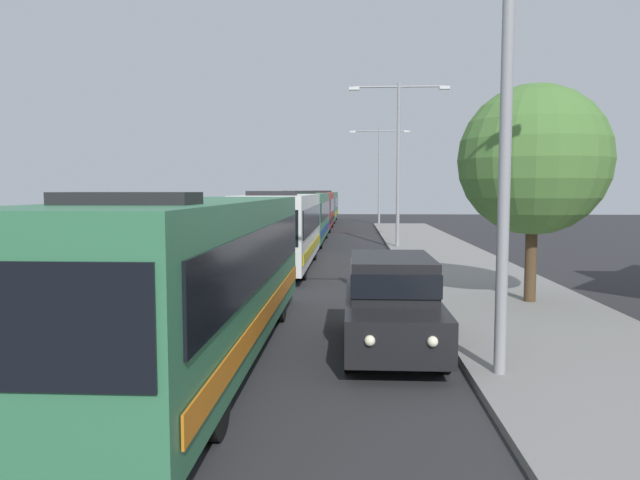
{
  "coord_description": "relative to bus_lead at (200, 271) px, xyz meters",
  "views": [
    {
      "loc": [
        1.6,
        -0.6,
        3.23
      ],
      "look_at": [
        0.72,
        15.61,
        1.87
      ],
      "focal_mm": 33.24,
      "sensor_mm": 36.0,
      "label": 1
    }
  ],
  "objects": [
    {
      "name": "bus_lead",
      "position": [
        0.0,
        0.0,
        0.0
      ],
      "size": [
        2.58,
        11.96,
        3.21
      ],
      "color": "#33724C",
      "rests_on": "ground_plane"
    },
    {
      "name": "bus_second_in_line",
      "position": [
        -0.0,
        13.29,
        -0.0
      ],
      "size": [
        2.58,
        10.51,
        3.21
      ],
      "color": "silver",
      "rests_on": "ground_plane"
    },
    {
      "name": "bus_middle",
      "position": [
        -0.0,
        25.15,
        -0.0
      ],
      "size": [
        2.58,
        11.73,
        3.21
      ],
      "color": "#33724C",
      "rests_on": "ground_plane"
    },
    {
      "name": "bus_fourth_in_line",
      "position": [
        -0.0,
        37.51,
        -0.0
      ],
      "size": [
        2.58,
        10.64,
        3.21
      ],
      "color": "maroon",
      "rests_on": "ground_plane"
    },
    {
      "name": "bus_rear",
      "position": [
        0.0,
        50.01,
        0.0
      ],
      "size": [
        2.58,
        12.36,
        3.21
      ],
      "color": "#33724C",
      "rests_on": "ground_plane"
    },
    {
      "name": "white_suv",
      "position": [
        3.7,
        0.83,
        -0.66
      ],
      "size": [
        1.86,
        4.82,
        1.9
      ],
      "color": "black",
      "rests_on": "ground_plane"
    },
    {
      "name": "box_truck_oncoming",
      "position": [
        -3.3,
        57.39,
        0.02
      ],
      "size": [
        2.35,
        7.64,
        3.15
      ],
      "color": "navy",
      "rests_on": "ground_plane"
    },
    {
      "name": "streetlamp_near",
      "position": [
        5.4,
        -1.13,
        3.62
      ],
      "size": [
        5.65,
        0.28,
        8.48
      ],
      "color": "gray",
      "rests_on": "sidewalk"
    },
    {
      "name": "streetlamp_mid",
      "position": [
        5.4,
        21.7,
        3.81
      ],
      "size": [
        5.42,
        0.28,
        8.87
      ],
      "color": "gray",
      "rests_on": "sidewalk"
    },
    {
      "name": "streetlamp_far",
      "position": [
        5.4,
        44.52,
        3.76
      ],
      "size": [
        5.57,
        0.28,
        8.77
      ],
      "color": "gray",
      "rests_on": "sidewalk"
    },
    {
      "name": "roadside_tree",
      "position": [
        7.85,
        5.53,
        2.36
      ],
      "size": [
        4.11,
        4.11,
        5.97
      ],
      "color": "#4C3823",
      "rests_on": "sidewalk"
    }
  ]
}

